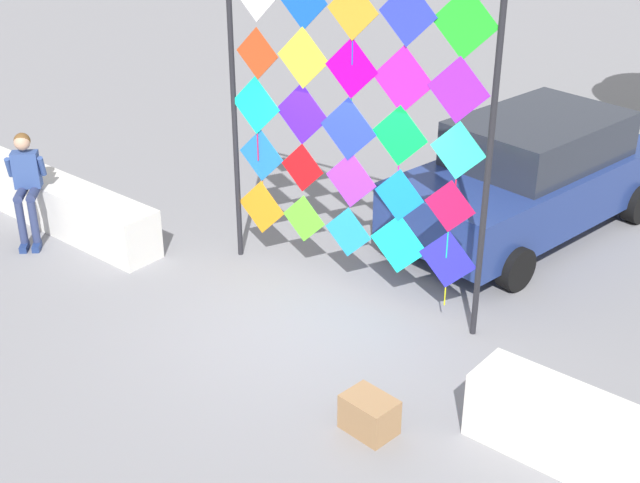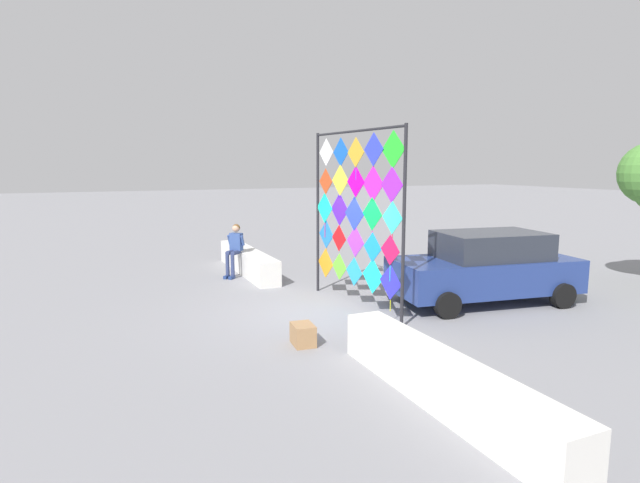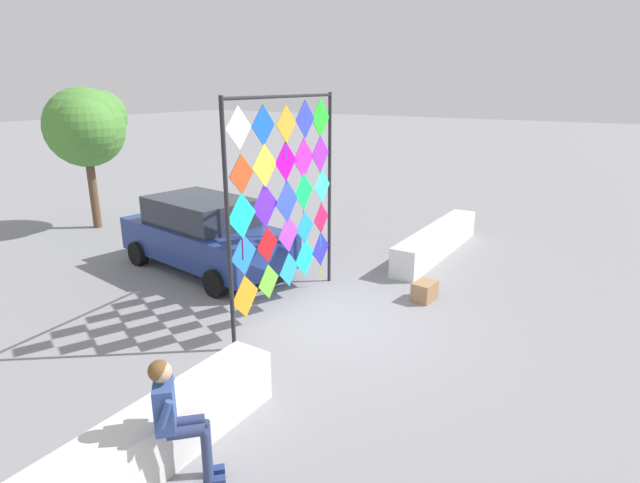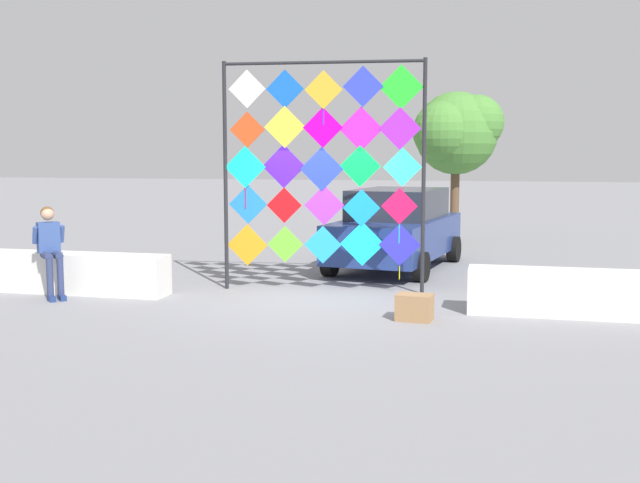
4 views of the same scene
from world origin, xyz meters
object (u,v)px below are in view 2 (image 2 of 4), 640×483
Objects in this scene: kite_display_rack at (356,208)px; seated_vendor at (234,246)px; parked_car at (486,267)px; cardboard_box_large at (303,335)px.

kite_display_rack is 2.62× the size of seated_vendor.
seated_vendor is at bearing -137.68° from parked_car.
kite_display_rack is 7.87× the size of cardboard_box_large.
kite_display_rack is 3.48m from cardboard_box_large.
parked_car is at bearing 100.89° from cardboard_box_large.
parked_car is (0.88, 3.06, -1.45)m from kite_display_rack.
parked_car is 5.24m from cardboard_box_large.
kite_display_rack reaches higher than parked_car.
cardboard_box_large is (1.86, -2.05, -2.11)m from kite_display_rack.
seated_vendor is at bearing -158.58° from kite_display_rack.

